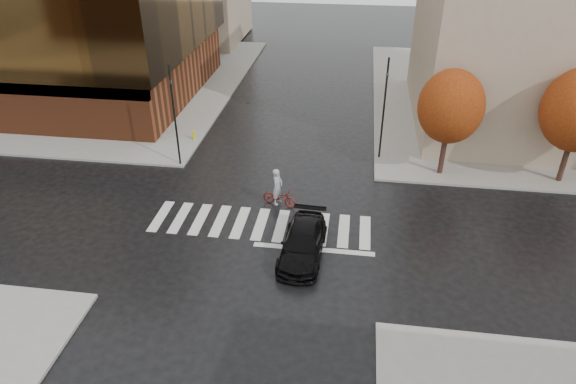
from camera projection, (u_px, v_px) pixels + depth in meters
name	position (u px, v px, depth m)	size (l,w,h in m)	color
ground	(259.00, 229.00, 26.75)	(120.00, 120.00, 0.00)	black
sidewalk_nw	(77.00, 80.00, 47.06)	(30.00, 30.00, 0.15)	gray
sidewalk_ne	(558.00, 103.00, 42.06)	(30.00, 30.00, 0.15)	gray
crosswalk	(261.00, 224.00, 27.18)	(12.00, 3.00, 0.01)	silver
tree_ne_a	(451.00, 107.00, 29.56)	(3.80, 3.80, 6.50)	black
sedan	(303.00, 243.00, 24.55)	(1.97, 4.85, 1.41)	black
cyclist	(279.00, 193.00, 28.40)	(2.10, 1.22, 2.26)	maroon
traffic_light_nw	(174.00, 111.00, 30.95)	(0.20, 0.18, 6.41)	black
traffic_light_ne	(384.00, 104.00, 31.69)	(0.19, 0.21, 6.58)	black
fire_hydrant	(194.00, 134.00, 35.76)	(0.23, 0.23, 0.66)	#C9CA0B
manhole	(295.00, 225.00, 27.06)	(0.68, 0.68, 0.01)	#3F2916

